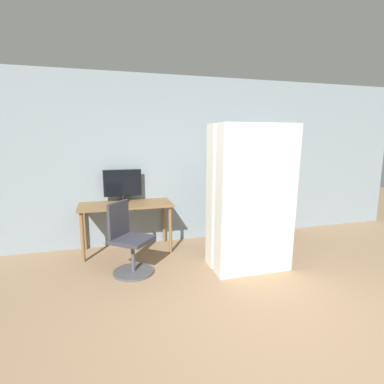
{
  "coord_description": "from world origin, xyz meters",
  "views": [
    {
      "loc": [
        -1.48,
        -1.99,
        1.7
      ],
      "look_at": [
        -0.45,
        1.55,
        1.05
      ],
      "focal_mm": 28.0,
      "sensor_mm": 36.0,
      "label": 1
    }
  ],
  "objects_px": {
    "monitor": "(123,184)",
    "office_chair": "(129,245)",
    "bookshelf": "(263,189)",
    "mattress_near": "(257,200)",
    "mattress_far": "(244,196)"
  },
  "relations": [
    {
      "from": "monitor",
      "to": "mattress_near",
      "type": "height_order",
      "value": "mattress_near"
    },
    {
      "from": "bookshelf",
      "to": "mattress_near",
      "type": "relative_size",
      "value": 0.87
    },
    {
      "from": "office_chair",
      "to": "bookshelf",
      "type": "distance_m",
      "value": 2.68
    },
    {
      "from": "office_chair",
      "to": "monitor",
      "type": "bearing_deg",
      "value": 89.76
    },
    {
      "from": "monitor",
      "to": "mattress_far",
      "type": "bearing_deg",
      "value": -34.8
    },
    {
      "from": "monitor",
      "to": "mattress_near",
      "type": "relative_size",
      "value": 0.3
    },
    {
      "from": "monitor",
      "to": "office_chair",
      "type": "height_order",
      "value": "monitor"
    },
    {
      "from": "monitor",
      "to": "bookshelf",
      "type": "relative_size",
      "value": 0.35
    },
    {
      "from": "monitor",
      "to": "mattress_far",
      "type": "relative_size",
      "value": 0.3
    },
    {
      "from": "bookshelf",
      "to": "office_chair",
      "type": "bearing_deg",
      "value": -158.17
    },
    {
      "from": "office_chair",
      "to": "mattress_near",
      "type": "distance_m",
      "value": 1.71
    },
    {
      "from": "monitor",
      "to": "office_chair",
      "type": "relative_size",
      "value": 0.63
    },
    {
      "from": "bookshelf",
      "to": "monitor",
      "type": "bearing_deg",
      "value": -179.88
    },
    {
      "from": "monitor",
      "to": "mattress_near",
      "type": "xyz_separation_m",
      "value": [
        1.55,
        -1.41,
        -0.06
      ]
    },
    {
      "from": "mattress_far",
      "to": "office_chair",
      "type": "bearing_deg",
      "value": 176.31
    }
  ]
}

